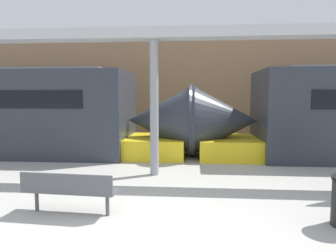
# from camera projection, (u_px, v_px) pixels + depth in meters

# --- Properties ---
(ground_plane) EXTENTS (60.00, 60.00, 0.00)m
(ground_plane) POSITION_uv_depth(u_px,v_px,m) (121.00, 240.00, 4.58)
(ground_plane) COLOR #B2AFA8
(station_wall) EXTENTS (56.00, 0.20, 5.00)m
(station_wall) POSITION_uv_depth(u_px,v_px,m) (171.00, 90.00, 14.87)
(station_wall) COLOR #937051
(station_wall) RESTS_ON ground_plane
(bench_near) EXTENTS (1.79, 0.56, 0.81)m
(bench_near) POSITION_uv_depth(u_px,v_px,m) (69.00, 189.00, 5.51)
(bench_near) COLOR #4C4F54
(bench_near) RESTS_ON ground_plane
(support_column_near) EXTENTS (0.24, 0.24, 3.72)m
(support_column_near) POSITION_uv_depth(u_px,v_px,m) (154.00, 108.00, 8.23)
(support_column_near) COLOR gray
(support_column_near) RESTS_ON ground_plane
(canopy_beam) EXTENTS (28.00, 0.60, 0.28)m
(canopy_beam) POSITION_uv_depth(u_px,v_px,m) (154.00, 34.00, 8.03)
(canopy_beam) COLOR #B7B7BC
(canopy_beam) RESTS_ON support_column_near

